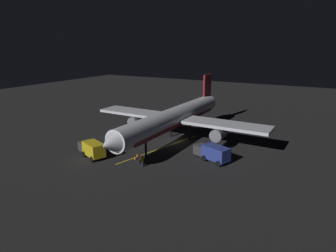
{
  "coord_description": "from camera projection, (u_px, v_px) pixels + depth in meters",
  "views": [
    {
      "loc": [
        -23.8,
        45.21,
        17.19
      ],
      "look_at": [
        0.0,
        2.0,
        3.5
      ],
      "focal_mm": 31.67,
      "sensor_mm": 36.0,
      "label": 1
    }
  ],
  "objects": [
    {
      "name": "ground_plane",
      "position": [
        173.0,
        142.0,
        53.85
      ],
      "size": [
        180.0,
        180.0,
        0.2
      ],
      "primitive_type": "cube",
      "color": "black"
    },
    {
      "name": "apron_guide_stripe",
      "position": [
        161.0,
        148.0,
        50.57
      ],
      "size": [
        4.89,
        18.78,
        0.01
      ],
      "primitive_type": "cube",
      "rotation": [
        0.0,
        0.0,
        -0.24
      ],
      "color": "gold",
      "rests_on": "ground_plane"
    },
    {
      "name": "airliner",
      "position": [
        175.0,
        118.0,
        53.15
      ],
      "size": [
        33.41,
        38.02,
        10.89
      ],
      "color": "silver",
      "rests_on": "ground_plane"
    },
    {
      "name": "baggage_truck",
      "position": [
        92.0,
        149.0,
        46.47
      ],
      "size": [
        6.16,
        4.1,
        2.46
      ],
      "color": "gold",
      "rests_on": "ground_plane"
    },
    {
      "name": "catering_truck",
      "position": [
        213.0,
        153.0,
        44.8
      ],
      "size": [
        6.2,
        4.05,
        2.45
      ],
      "color": "navy",
      "rests_on": "ground_plane"
    },
    {
      "name": "ground_crew_worker",
      "position": [
        143.0,
        161.0,
        42.7
      ],
      "size": [
        0.4,
        0.4,
        1.74
      ],
      "color": "black",
      "rests_on": "ground_plane"
    },
    {
      "name": "traffic_cone_near_left",
      "position": [
        137.0,
        155.0,
        46.81
      ],
      "size": [
        0.5,
        0.5,
        0.55
      ],
      "color": "#EA590F",
      "rests_on": "ground_plane"
    },
    {
      "name": "traffic_cone_near_right",
      "position": [
        135.0,
        158.0,
        45.6
      ],
      "size": [
        0.5,
        0.5,
        0.55
      ],
      "color": "#EA590F",
      "rests_on": "ground_plane"
    }
  ]
}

